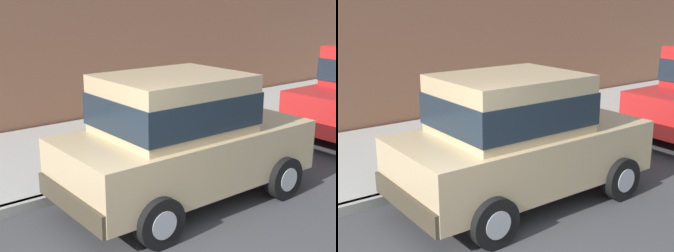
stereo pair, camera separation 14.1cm
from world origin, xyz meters
TOP-DOWN VIEW (x-y plane):
  - curb at (-3.20, 0.00)m, footprint 0.16×64.00m
  - car_tan_hatchback at (-2.11, 2.00)m, footprint 1.96×3.80m
  - dog_white at (-4.40, 3.13)m, footprint 0.56×0.58m
  - fire_hydrant at (-3.65, 6.93)m, footprint 0.34×0.24m
  - building_facade at (-7.10, 6.25)m, footprint 0.50×20.00m

SIDE VIEW (x-z plane):
  - curb at x=-3.20m, z-range 0.00..0.14m
  - dog_white at x=-4.40m, z-range 0.18..0.67m
  - fire_hydrant at x=-3.65m, z-range 0.11..0.84m
  - car_tan_hatchback at x=-2.11m, z-range 0.04..1.92m
  - building_facade at x=-7.10m, z-range 0.00..4.33m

